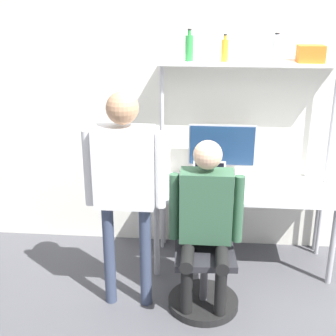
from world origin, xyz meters
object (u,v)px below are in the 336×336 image
(cell_phone, at_px, (239,192))
(storage_box, at_px, (311,54))
(office_chair, at_px, (204,271))
(bottle_green, at_px, (189,48))
(person_seated, at_px, (206,214))
(person_standing, at_px, (125,174))
(laptop, at_px, (209,183))
(bottle_clear, at_px, (276,50))
(monitor, at_px, (222,149))
(bottle_amber, at_px, (225,50))

(cell_phone, distance_m, storage_box, 1.30)
(office_chair, bearing_deg, bottle_green, 101.80)
(bottle_green, bearing_deg, person_seated, -78.65)
(cell_phone, height_order, office_chair, office_chair)
(office_chair, relative_size, storage_box, 4.33)
(cell_phone, distance_m, person_seated, 0.67)
(person_standing, distance_m, bottle_green, 1.30)
(person_standing, xyz_separation_m, storage_box, (1.43, 0.91, 0.78))
(laptop, relative_size, person_standing, 0.16)
(office_chair, xyz_separation_m, person_standing, (-0.60, -0.05, 0.82))
(office_chair, relative_size, person_standing, 0.55)
(laptop, bearing_deg, bottle_clear, 28.24)
(bottle_green, xyz_separation_m, storage_box, (1.01, 0.00, -0.04))
(monitor, xyz_separation_m, storage_box, (0.70, -0.00, 0.85))
(monitor, distance_m, person_standing, 1.17)
(monitor, relative_size, person_seated, 0.44)
(person_seated, xyz_separation_m, storage_box, (0.83, 0.91, 1.07))
(person_standing, relative_size, bottle_green, 6.42)
(person_seated, height_order, bottle_green, bottle_green)
(bottle_amber, bearing_deg, person_standing, -128.29)
(cell_phone, relative_size, storage_box, 0.69)
(bottle_clear, bearing_deg, cell_phone, -130.29)
(person_standing, distance_m, storage_box, 1.87)
(cell_phone, distance_m, bottle_green, 1.30)
(monitor, xyz_separation_m, person_seated, (-0.13, -0.91, -0.22))
(cell_phone, height_order, person_seated, person_seated)
(person_standing, xyz_separation_m, bottle_amber, (0.72, 0.91, 0.80))
(laptop, distance_m, person_seated, 0.63)
(laptop, relative_size, bottle_green, 1.06)
(person_standing, height_order, bottle_amber, bottle_amber)
(monitor, xyz_separation_m, bottle_green, (-0.31, -0.00, 0.89))
(person_standing, bearing_deg, person_seated, -0.21)
(storage_box, bearing_deg, laptop, -160.87)
(storage_box, bearing_deg, person_seated, -132.24)
(cell_phone, bearing_deg, monitor, 115.71)
(person_seated, distance_m, bottle_amber, 1.43)
(monitor, relative_size, person_standing, 0.35)
(storage_box, bearing_deg, bottle_clear, 180.00)
(laptop, height_order, person_standing, person_standing)
(person_standing, bearing_deg, bottle_amber, 51.71)
(person_seated, distance_m, person_standing, 0.67)
(cell_phone, height_order, bottle_amber, bottle_amber)
(laptop, relative_size, storage_box, 1.30)
(cell_phone, relative_size, bottle_green, 0.56)
(office_chair, bearing_deg, person_seated, -86.73)
(bottle_amber, relative_size, bottle_green, 0.84)
(monitor, height_order, office_chair, monitor)
(monitor, bearing_deg, office_chair, -98.51)
(bottle_green, bearing_deg, cell_phone, -34.16)
(bottle_green, distance_m, bottle_clear, 0.73)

